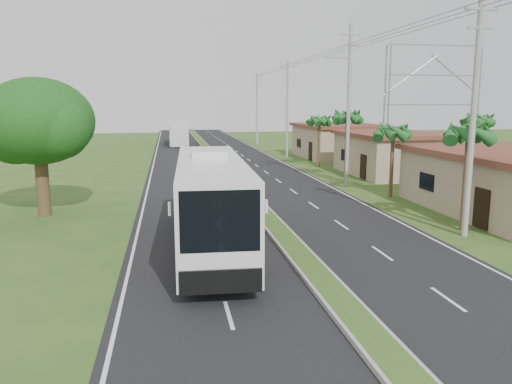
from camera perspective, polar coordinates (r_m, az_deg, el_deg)
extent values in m
plane|color=#2B511D|center=(20.34, 5.08, -7.53)|extent=(180.00, 180.00, 0.00)
cube|color=black|center=(39.52, -2.41, 1.16)|extent=(14.00, 160.00, 0.02)
cube|color=gray|center=(39.51, -2.41, 1.28)|extent=(1.20, 160.00, 0.17)
cube|color=#2B511D|center=(39.49, -2.41, 1.41)|extent=(0.95, 160.00, 0.02)
cube|color=silver|center=(39.23, -12.16, 0.86)|extent=(0.12, 160.00, 0.01)
cube|color=silver|center=(40.93, 6.93, 1.39)|extent=(0.12, 160.00, 0.01)
cube|color=#9C8469|center=(45.18, 15.16, 4.07)|extent=(7.00, 10.00, 3.35)
cube|color=#56291E|center=(45.04, 15.27, 6.39)|extent=(7.60, 10.60, 0.32)
cube|color=#9C8469|center=(58.11, 9.33, 5.63)|extent=(8.00, 11.00, 3.50)
cube|color=#56291E|center=(57.99, 9.38, 7.51)|extent=(8.60, 11.60, 0.32)
cylinder|color=#473321|center=(26.13, 22.82, 1.29)|extent=(0.26, 0.26, 5.00)
cylinder|color=#473321|center=(34.17, 15.26, 3.28)|extent=(0.26, 0.26, 4.60)
cylinder|color=#473321|center=(40.33, 10.30, 5.04)|extent=(0.26, 0.26, 5.40)
cylinder|color=#473321|center=(49.02, 7.21, 5.64)|extent=(0.26, 0.26, 4.80)
cylinder|color=#473321|center=(40.73, 23.88, 4.24)|extent=(0.26, 0.26, 5.20)
cylinder|color=#473321|center=(29.82, -23.23, 1.28)|extent=(0.70, 0.70, 4.00)
ellipsoid|color=#123E10|center=(29.54, -23.66, 7.43)|extent=(6.00, 6.00, 4.68)
sphere|color=#123E10|center=(30.69, -25.80, 6.40)|extent=(3.80, 3.80, 3.80)
sphere|color=#123E10|center=(28.32, -21.72, 6.87)|extent=(3.40, 3.40, 3.40)
cylinder|color=gray|center=(24.77, 23.57, 7.78)|extent=(0.28, 0.28, 11.00)
cube|color=gray|center=(25.10, 24.36, 18.54)|extent=(1.60, 0.12, 0.12)
cube|color=gray|center=(24.98, 24.22, 16.73)|extent=(1.20, 0.10, 0.10)
cylinder|color=gray|center=(39.14, 10.54, 9.72)|extent=(0.28, 0.28, 12.00)
cube|color=gray|center=(39.47, 10.79, 17.29)|extent=(1.60, 0.12, 0.12)
cube|color=gray|center=(39.37, 10.75, 16.13)|extent=(1.20, 0.10, 0.10)
cube|color=gray|center=(38.89, 9.00, 14.93)|extent=(2.40, 0.10, 0.10)
cylinder|color=gray|center=(58.32, 3.60, 9.44)|extent=(0.28, 0.28, 11.00)
cube|color=gray|center=(58.45, 3.65, 14.06)|extent=(1.60, 0.12, 0.12)
cube|color=gray|center=(58.40, 3.64, 13.27)|extent=(1.20, 0.10, 0.10)
cylinder|color=gray|center=(77.91, 0.12, 9.44)|extent=(0.28, 0.28, 10.50)
cube|color=gray|center=(77.98, 0.12, 12.71)|extent=(1.60, 0.12, 0.12)
cube|color=gray|center=(77.95, 0.12, 12.12)|extent=(1.20, 0.10, 0.10)
cylinder|color=gray|center=(53.03, 14.91, 9.61)|extent=(0.18, 0.18, 12.00)
cylinder|color=gray|center=(57.91, 24.05, 9.09)|extent=(0.18, 0.18, 12.00)
cylinder|color=gray|center=(53.94, 14.46, 9.63)|extent=(0.18, 0.18, 12.00)
cylinder|color=gray|center=(58.74, 23.50, 9.13)|extent=(0.18, 0.18, 12.00)
cube|color=gray|center=(55.73, 19.43, 9.38)|extent=(10.00, 0.14, 0.14)
cube|color=gray|center=(55.80, 19.61, 12.46)|extent=(10.00, 0.14, 0.14)
cube|color=gray|center=(56.04, 19.80, 15.52)|extent=(10.00, 0.14, 0.14)
cube|color=silver|center=(21.16, -5.18, -0.79)|extent=(3.18, 12.91, 3.36)
cube|color=black|center=(21.67, -5.29, 1.45)|extent=(3.13, 10.35, 1.35)
cube|color=black|center=(14.85, -4.14, -3.34)|extent=(2.41, 0.24, 1.88)
cube|color=#A90E12|center=(20.05, -4.99, -3.37)|extent=(2.94, 5.66, 0.59)
cube|color=#FF9B15|center=(21.67, -5.18, -3.08)|extent=(2.85, 3.31, 0.27)
cube|color=silver|center=(22.17, -5.40, 4.48)|extent=(1.60, 2.62, 0.30)
cylinder|color=black|center=(17.62, -8.48, -8.51)|extent=(0.39, 1.12, 1.11)
cylinder|color=black|center=(17.74, -0.58, -8.27)|extent=(0.39, 1.12, 1.11)
cylinder|color=black|center=(24.82, -8.26, -3.02)|extent=(0.39, 1.12, 1.11)
cylinder|color=black|center=(24.91, -2.69, -2.88)|extent=(0.39, 1.12, 1.11)
cube|color=silver|center=(76.28, -8.85, 6.75)|extent=(2.70, 12.14, 3.37)
cube|color=black|center=(76.76, -8.87, 7.52)|extent=(2.73, 8.98, 1.15)
cube|color=#CC6A14|center=(75.27, -8.82, 6.22)|extent=(2.71, 5.81, 0.37)
cylinder|color=black|center=(71.36, -9.69, 5.42)|extent=(0.32, 1.01, 1.01)
cylinder|color=black|center=(71.40, -7.82, 5.48)|extent=(0.32, 1.01, 1.01)
cylinder|color=black|center=(80.83, -9.70, 5.95)|extent=(0.32, 1.01, 1.01)
cylinder|color=black|center=(80.86, -8.05, 6.00)|extent=(0.32, 1.01, 1.01)
imported|color=black|center=(26.13, -1.02, -2.38)|extent=(1.72, 0.78, 1.00)
imported|color=maroon|center=(25.95, -1.03, -0.39)|extent=(0.71, 0.53, 1.75)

